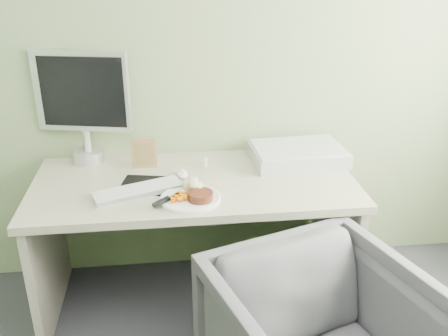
{
  "coord_description": "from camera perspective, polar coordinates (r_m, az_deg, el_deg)",
  "views": [
    {
      "loc": [
        -0.12,
        -0.62,
        1.8
      ],
      "look_at": [
        0.13,
        1.5,
        0.84
      ],
      "focal_mm": 40.0,
      "sensor_mm": 36.0,
      "label": 1
    }
  ],
  "objects": [
    {
      "name": "carrot_heap",
      "position": [
        2.26,
        -5.03,
        -3.13
      ],
      "size": [
        0.07,
        0.06,
        0.05
      ],
      "primitive_type": "cube",
      "rotation": [
        0.0,
        0.0,
        -0.05
      ],
      "color": "orange",
      "rests_on": "plate"
    },
    {
      "name": "keyboard",
      "position": [
        2.38,
        -9.79,
        -2.51
      ],
      "size": [
        0.44,
        0.27,
        0.02
      ],
      "primitive_type": "cube",
      "rotation": [
        0.0,
        0.0,
        0.36
      ],
      "color": "white",
      "rests_on": "desk"
    },
    {
      "name": "mousepad",
      "position": [
        2.46,
        -8.88,
        -1.95
      ],
      "size": [
        0.29,
        0.26,
        0.0
      ],
      "primitive_type": "cube",
      "rotation": [
        0.0,
        0.0,
        -0.2
      ],
      "color": "black",
      "rests_on": "desk"
    },
    {
      "name": "photo_frame",
      "position": [
        2.63,
        -9.12,
        1.67
      ],
      "size": [
        0.13,
        0.02,
        0.16
      ],
      "primitive_type": "cube",
      "rotation": [
        0.0,
        0.0,
        -0.06
      ],
      "color": "olive",
      "rests_on": "desk"
    },
    {
      "name": "plate",
      "position": [
        2.29,
        -3.86,
        -3.53
      ],
      "size": [
        0.28,
        0.28,
        0.01
      ],
      "primitive_type": "cylinder",
      "color": "white",
      "rests_on": "desk"
    },
    {
      "name": "monitor",
      "position": [
        2.7,
        -15.85,
        7.39
      ],
      "size": [
        0.49,
        0.18,
        0.6
      ],
      "rotation": [
        0.0,
        0.0,
        -0.22
      ],
      "color": "silver",
      "rests_on": "desk"
    },
    {
      "name": "potato_pile",
      "position": [
        2.33,
        -3.45,
        -2.06
      ],
      "size": [
        0.11,
        0.08,
        0.06
      ],
      "primitive_type": "ellipsoid",
      "rotation": [
        0.0,
        0.0,
        -0.01
      ],
      "color": "tan",
      "rests_on": "plate"
    },
    {
      "name": "eyedrop_bottle",
      "position": [
        2.63,
        -2.14,
        0.74
      ],
      "size": [
        0.02,
        0.02,
        0.06
      ],
      "color": "white",
      "rests_on": "desk"
    },
    {
      "name": "scanner",
      "position": [
        2.72,
        8.42,
        1.51
      ],
      "size": [
        0.51,
        0.36,
        0.08
      ],
      "primitive_type": "cube",
      "rotation": [
        0.0,
        0.0,
        0.06
      ],
      "color": "#A7A9AD",
      "rests_on": "desk"
    },
    {
      "name": "wall_back",
      "position": [
        2.66,
        -4.26,
        14.3
      ],
      "size": [
        3.5,
        0.0,
        3.5
      ],
      "primitive_type": "plane",
      "rotation": [
        1.57,
        0.0,
        0.0
      ],
      "color": "#6E825B",
      "rests_on": "floor"
    },
    {
      "name": "computer_mouse",
      "position": [
        2.52,
        -4.79,
        -0.67
      ],
      "size": [
        0.06,
        0.1,
        0.03
      ],
      "primitive_type": "ellipsoid",
      "rotation": [
        0.0,
        0.0,
        0.05
      ],
      "color": "white",
      "rests_on": "desk"
    },
    {
      "name": "steak_knife",
      "position": [
        2.26,
        -6.46,
        -3.51
      ],
      "size": [
        0.19,
        0.19,
        0.02
      ],
      "rotation": [
        0.0,
        0.0,
        0.78
      ],
      "color": "silver",
      "rests_on": "plate"
    },
    {
      "name": "desk",
      "position": [
        2.57,
        -3.3,
        -5.08
      ],
      "size": [
        1.6,
        0.75,
        0.73
      ],
      "color": "beige",
      "rests_on": "floor"
    },
    {
      "name": "steak",
      "position": [
        2.26,
        -2.72,
        -3.2
      ],
      "size": [
        0.15,
        0.15,
        0.04
      ],
      "primitive_type": "cylinder",
      "rotation": [
        0.0,
        0.0,
        0.31
      ],
      "color": "black",
      "rests_on": "plate"
    }
  ]
}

